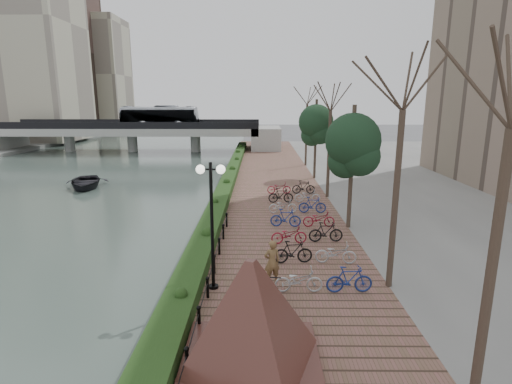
{
  "coord_description": "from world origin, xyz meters",
  "views": [
    {
      "loc": [
        3.21,
        -11.71,
        7.23
      ],
      "look_at": [
        2.97,
        10.91,
        2.0
      ],
      "focal_mm": 28.0,
      "sensor_mm": 36.0,
      "label": 1
    }
  ],
  "objects_px": {
    "boat": "(85,182)",
    "lamppost": "(211,199)",
    "pedestrian": "(272,262)",
    "motorcycle": "(272,300)",
    "granite_monument": "(251,314)"
  },
  "relations": [
    {
      "from": "granite_monument",
      "to": "motorcycle",
      "type": "distance_m",
      "value": 2.87
    },
    {
      "from": "motorcycle",
      "to": "boat",
      "type": "relative_size",
      "value": 0.32
    },
    {
      "from": "pedestrian",
      "to": "boat",
      "type": "bearing_deg",
      "value": -68.91
    },
    {
      "from": "motorcycle",
      "to": "pedestrian",
      "type": "xyz_separation_m",
      "value": [
        0.07,
        2.22,
        0.35
      ]
    },
    {
      "from": "granite_monument",
      "to": "motorcycle",
      "type": "height_order",
      "value": "granite_monument"
    },
    {
      "from": "motorcycle",
      "to": "boat",
      "type": "bearing_deg",
      "value": 133.07
    },
    {
      "from": "granite_monument",
      "to": "pedestrian",
      "type": "relative_size",
      "value": 3.13
    },
    {
      "from": "boat",
      "to": "lamppost",
      "type": "bearing_deg",
      "value": -72.94
    },
    {
      "from": "lamppost",
      "to": "pedestrian",
      "type": "relative_size",
      "value": 2.76
    },
    {
      "from": "motorcycle",
      "to": "pedestrian",
      "type": "height_order",
      "value": "pedestrian"
    },
    {
      "from": "granite_monument",
      "to": "motorcycle",
      "type": "bearing_deg",
      "value": 77.02
    },
    {
      "from": "boat",
      "to": "granite_monument",
      "type": "bearing_deg",
      "value": -75.55
    },
    {
      "from": "lamppost",
      "to": "granite_monument",
      "type": "bearing_deg",
      "value": -71.54
    },
    {
      "from": "granite_monument",
      "to": "pedestrian",
      "type": "distance_m",
      "value": 4.93
    },
    {
      "from": "motorcycle",
      "to": "boat",
      "type": "distance_m",
      "value": 25.77
    }
  ]
}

